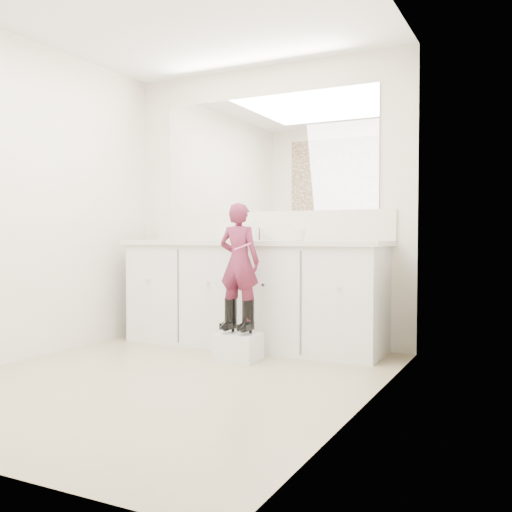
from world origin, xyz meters
The scene contains 17 objects.
floor centered at (0.00, 0.00, 0.00)m, with size 3.00×3.00×0.00m, color #8E7F5D.
ceiling centered at (0.00, 0.00, 2.40)m, with size 3.00×3.00×0.00m, color white.
wall_back centered at (0.00, 1.50, 1.20)m, with size 2.60×2.60×0.00m, color beige.
wall_left centered at (-1.30, 0.00, 1.20)m, with size 3.00×3.00×0.00m, color beige.
wall_right centered at (1.30, 0.00, 1.20)m, with size 3.00×3.00×0.00m, color beige.
vanity_cabinet centered at (0.00, 1.23, 0.42)m, with size 2.20×0.55×0.85m, color silver.
countertop centered at (0.00, 1.21, 0.87)m, with size 2.28×0.58×0.04m, color beige.
backsplash centered at (0.00, 1.49, 1.02)m, with size 2.28×0.03×0.25m, color beige.
mirror centered at (0.00, 1.49, 1.64)m, with size 2.00×0.02×1.00m, color white.
faucet centered at (0.00, 1.38, 0.94)m, with size 0.08×0.08×0.10m, color silver.
cup centered at (0.45, 1.18, 0.94)m, with size 0.11×0.11×0.10m, color beige.
soap_bottle centered at (-0.26, 1.27, 0.98)m, with size 0.08×0.08×0.18m, color silver.
step_stool centered at (0.14, 0.71, 0.10)m, with size 0.31×0.26×0.20m, color silver.
boot_left centered at (0.07, 0.73, 0.33)m, with size 0.10×0.17×0.26m, color black, non-canonical shape.
boot_right centered at (0.22, 0.73, 0.33)m, with size 0.10×0.17×0.26m, color black, non-canonical shape.
toddler centered at (0.14, 0.73, 0.74)m, with size 0.32×0.21×0.87m, color #972E58.
toothbrush centered at (0.21, 0.65, 0.85)m, with size 0.01×0.01×0.14m, color #E95A9C.
Camera 1 is at (2.14, -3.01, 0.93)m, focal length 40.00 mm.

